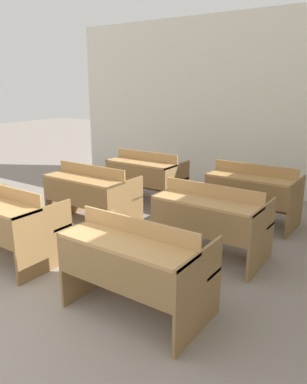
% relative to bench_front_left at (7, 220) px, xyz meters
% --- Properties ---
extents(wall_back, '(7.20, 0.06, 3.20)m').
position_rel_bench_front_left_xyz_m(wall_back, '(0.78, 4.34, 1.11)').
color(wall_back, white).
rests_on(wall_back, ground_plane).
extents(bench_front_left, '(1.21, 0.76, 0.88)m').
position_rel_bench_front_left_xyz_m(bench_front_left, '(0.00, 0.00, 0.00)').
color(bench_front_left, olive).
rests_on(bench_front_left, ground_plane).
extents(bench_front_right, '(1.21, 0.76, 0.88)m').
position_rel_bench_front_left_xyz_m(bench_front_right, '(1.85, -0.00, 0.00)').
color(bench_front_right, olive).
rests_on(bench_front_right, ground_plane).
extents(bench_second_left, '(1.21, 0.76, 0.88)m').
position_rel_bench_front_left_xyz_m(bench_second_left, '(0.01, 1.35, 0.00)').
color(bench_second_left, olive).
rests_on(bench_second_left, ground_plane).
extents(bench_second_right, '(1.21, 0.76, 0.88)m').
position_rel_bench_front_left_xyz_m(bench_second_right, '(1.88, 1.37, 0.00)').
color(bench_second_right, olive).
rests_on(bench_second_right, ground_plane).
extents(bench_third_left, '(1.21, 0.76, 0.88)m').
position_rel_bench_front_left_xyz_m(bench_third_left, '(0.01, 2.69, 0.00)').
color(bench_third_left, olive).
rests_on(bench_third_left, ground_plane).
extents(bench_third_right, '(1.21, 0.76, 0.88)m').
position_rel_bench_front_left_xyz_m(bench_third_right, '(1.88, 2.72, 0.00)').
color(bench_third_right, olive).
rests_on(bench_third_right, ground_plane).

